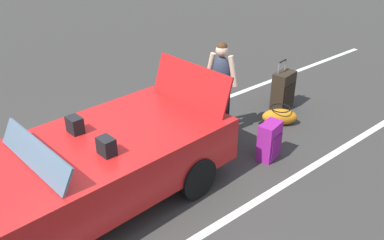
% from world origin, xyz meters
% --- Properties ---
extents(ground_plane, '(80.00, 80.00, 0.00)m').
position_xyz_m(ground_plane, '(0.00, 0.00, 0.00)').
color(ground_plane, '#383533').
extents(lot_line_near, '(18.00, 0.12, 0.01)m').
position_xyz_m(lot_line_near, '(0.00, -1.32, 0.00)').
color(lot_line_near, silver).
rests_on(lot_line_near, ground_plane).
extents(convertible_car, '(4.25, 2.05, 1.53)m').
position_xyz_m(convertible_car, '(0.20, 0.01, 0.59)').
color(convertible_car, red).
rests_on(convertible_car, ground_plane).
extents(suitcase_large_black, '(0.52, 0.37, 0.97)m').
position_xyz_m(suitcase_large_black, '(-4.45, -0.29, 0.37)').
color(suitcase_large_black, '#2D2319').
rests_on(suitcase_large_black, ground_plane).
extents(suitcase_medium_bright, '(0.44, 0.34, 0.62)m').
position_xyz_m(suitcase_medium_bright, '(-2.83, 0.75, 0.31)').
color(suitcase_medium_bright, '#991E8C').
rests_on(suitcase_medium_bright, ground_plane).
extents(duffel_bag, '(0.68, 0.65, 0.34)m').
position_xyz_m(duffel_bag, '(-3.85, 0.14, 0.16)').
color(duffel_bag, orange).
rests_on(duffel_bag, ground_plane).
extents(traveler_person, '(0.33, 0.59, 1.65)m').
position_xyz_m(traveler_person, '(-2.81, -0.37, 0.93)').
color(traveler_person, black).
rests_on(traveler_person, ground_plane).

